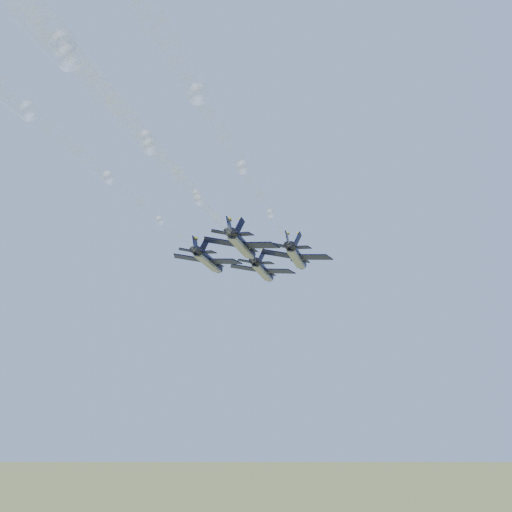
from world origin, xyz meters
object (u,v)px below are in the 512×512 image
(jet_slot, at_px, (242,245))
(jet_left, at_px, (209,261))
(jet_lead, at_px, (263,271))
(jet_right, at_px, (297,257))

(jet_slot, bearing_deg, jet_left, 135.87)
(jet_left, height_order, jet_slot, same)
(jet_left, bearing_deg, jet_lead, 47.99)
(jet_lead, xyz_separation_m, jet_left, (-8.57, -10.51, 0.00))
(jet_lead, height_order, jet_right, same)
(jet_left, xyz_separation_m, jet_right, (17.84, 1.84, 0.00))
(jet_lead, relative_size, jet_right, 1.00)
(jet_right, height_order, jet_slot, same)
(jet_lead, distance_m, jet_slot, 19.13)
(jet_lead, bearing_deg, jet_left, -132.01)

